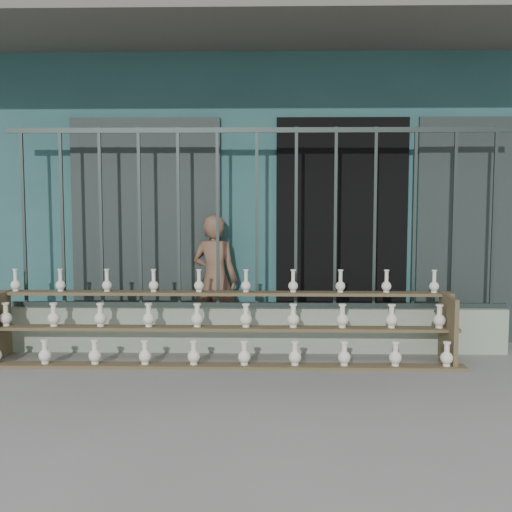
{
  "coord_description": "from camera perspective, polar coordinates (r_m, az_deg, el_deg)",
  "views": [
    {
      "loc": [
        0.15,
        -5.11,
        1.57
      ],
      "look_at": [
        0.0,
        1.0,
        1.0
      ],
      "focal_mm": 45.0,
      "sensor_mm": 36.0,
      "label": 1
    }
  ],
  "objects": [
    {
      "name": "ground",
      "position": [
        5.34,
        -0.26,
        -11.76
      ],
      "size": [
        60.0,
        60.0,
        0.0
      ],
      "primitive_type": "plane",
      "color": "slate"
    },
    {
      "name": "workshop_building",
      "position": [
        9.34,
        0.5,
        5.65
      ],
      "size": [
        7.4,
        6.6,
        3.21
      ],
      "color": "#275253",
      "rests_on": "ground"
    },
    {
      "name": "parapet_wall",
      "position": [
        6.55,
        0.06,
        -6.52
      ],
      "size": [
        5.0,
        0.2,
        0.45
      ],
      "primitive_type": "cube",
      "color": "gray",
      "rests_on": "ground"
    },
    {
      "name": "security_fence",
      "position": [
        6.41,
        0.06,
        3.36
      ],
      "size": [
        5.0,
        0.04,
        1.8
      ],
      "color": "#283330",
      "rests_on": "parapet_wall"
    },
    {
      "name": "shelf_rack",
      "position": [
        6.13,
        -3.12,
        -6.09
      ],
      "size": [
        4.5,
        0.68,
        0.85
      ],
      "color": "brown",
      "rests_on": "ground"
    },
    {
      "name": "elderly_woman",
      "position": [
        6.85,
        -3.68,
        -2.08
      ],
      "size": [
        0.58,
        0.48,
        1.38
      ],
      "primitive_type": "imported",
      "rotation": [
        0.0,
        0.0,
        2.81
      ],
      "color": "brown",
      "rests_on": "ground"
    }
  ]
}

